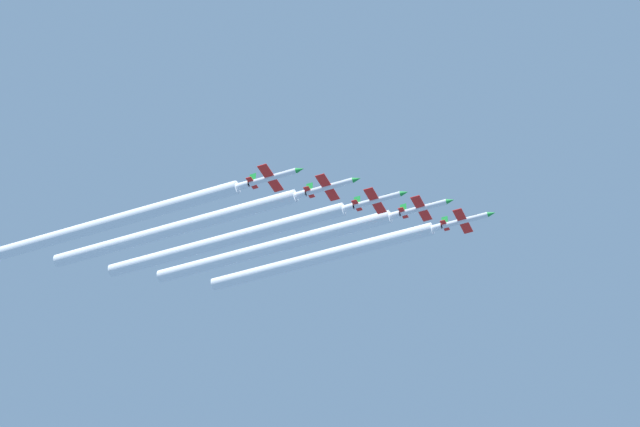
{
  "coord_description": "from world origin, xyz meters",
  "views": [
    {
      "loc": [
        166.44,
        58.64,
        1.62
      ],
      "look_at": [
        0.09,
        -11.07,
        150.3
      ],
      "focal_mm": 69.44,
      "sensor_mm": 36.0,
      "label": 1
    }
  ],
  "objects": [
    {
      "name": "smoke_trail_fourth_echelon",
      "position": [
        7.4,
        -37.63,
        149.54
      ],
      "size": [
        2.52,
        53.53,
        2.52
      ],
      "color": "white"
    },
    {
      "name": "smoke_trail_third_echelon",
      "position": [
        -0.2,
        -30.48,
        150.12
      ],
      "size": [
        2.52,
        52.19,
        2.52
      ],
      "color": "white"
    },
    {
      "name": "smoke_trail_fifth_echelon",
      "position": [
        15.57,
        -48.18,
        147.86
      ],
      "size": [
        2.52,
        59.18,
        2.52
      ],
      "color": "white"
    },
    {
      "name": "smoke_trail_lead",
      "position": [
        -15.02,
        -16.52,
        152.41
      ],
      "size": [
        2.52,
        49.43,
        2.52
      ],
      "color": "white"
    },
    {
      "name": "jet_second_echelon",
      "position": [
        -7.31,
        7.47,
        151.58
      ],
      "size": [
        7.67,
        11.17,
        2.68
      ],
      "color": "silver"
    },
    {
      "name": "jet_third_echelon",
      "position": [
        -0.2,
        0.74,
        150.15
      ],
      "size": [
        7.67,
        11.17,
        2.68
      ],
      "color": "silver"
    },
    {
      "name": "jet_fourth_echelon",
      "position": [
        7.4,
        -5.75,
        149.57
      ],
      "size": [
        7.67,
        11.17,
        2.68
      ],
      "color": "silver"
    },
    {
      "name": "jet_fifth_echelon",
      "position": [
        15.57,
        -13.47,
        147.88
      ],
      "size": [
        7.67,
        11.17,
        2.68
      ],
      "color": "silver"
    },
    {
      "name": "jet_lead",
      "position": [
        -15.02,
        13.32,
        152.44
      ],
      "size": [
        7.67,
        11.17,
        2.68
      ],
      "color": "silver"
    },
    {
      "name": "smoke_trail_second_echelon",
      "position": [
        -7.31,
        -23.59,
        151.56
      ],
      "size": [
        2.52,
        51.89,
        2.52
      ],
      "color": "white"
    }
  ]
}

